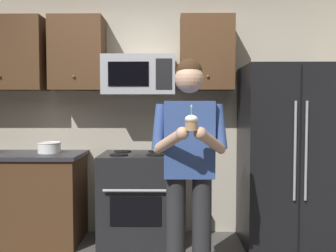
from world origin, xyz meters
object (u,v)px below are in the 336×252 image
Objects in this scene: bowl_large_white at (49,147)px; cupcake at (191,122)px; microwave at (139,76)px; oven_range at (139,198)px; refrigerator at (288,156)px; person at (189,159)px.

bowl_large_white is 1.95m from cupcake.
microwave is 4.26× the size of cupcake.
microwave is at bearing 3.91° from bowl_large_white.
oven_range is 1.56m from refrigerator.
oven_range is at bearing -3.44° from bowl_large_white.
cupcake is at bearing -69.57° from oven_range.
person is (0.47, -1.06, -0.72)m from microwave.
microwave is 1.19m from bowl_large_white.
refrigerator reaches higher than cupcake.
oven_range is 5.36× the size of cupcake.
oven_range is 3.90× the size of bowl_large_white.
refrigerator is at bearing -6.03° from microwave.
person is at bearing 90.00° from cupcake.
refrigerator reaches higher than person.
cupcake reaches higher than bowl_large_white.
refrigerator is (1.50, -0.04, 0.44)m from oven_range.
person is 0.44m from cupcake.
oven_range is 1.26× the size of microwave.
bowl_large_white is (-0.93, 0.06, 0.52)m from oven_range.
microwave is at bearing 173.97° from refrigerator.
microwave reaches higher than bowl_large_white.
microwave is at bearing 114.04° from person.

